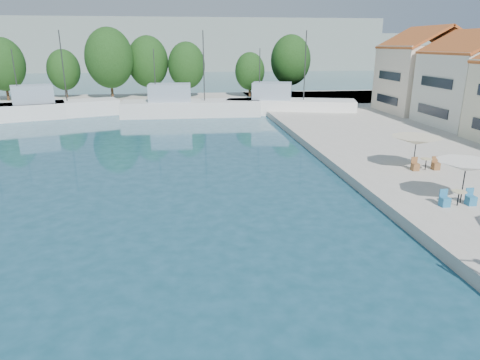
{
  "coord_description": "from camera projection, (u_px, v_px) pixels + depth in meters",
  "views": [
    {
      "loc": [
        -4.02,
        3.42,
        8.28
      ],
      "look_at": [
        -0.99,
        26.0,
        1.01
      ],
      "focal_mm": 32.0,
      "sensor_mm": 36.0,
      "label": 1
    }
  ],
  "objects": [
    {
      "name": "trawler_02",
      "position": [
        51.0,
        108.0,
        50.21
      ],
      "size": [
        14.92,
        8.57,
        10.2
      ],
      "rotation": [
        0.0,
        0.0,
        0.35
      ],
      "color": "white",
      "rests_on": "ground"
    },
    {
      "name": "tree_02",
      "position": [
        3.0,
        64.0,
        59.23
      ],
      "size": [
        5.84,
        5.84,
        8.64
      ],
      "color": "#3F2B19",
      "rests_on": "quay_far"
    },
    {
      "name": "tree_04",
      "position": [
        109.0,
        58.0,
        60.63
      ],
      "size": [
        6.76,
        6.76,
        10.0
      ],
      "color": "#3F2B19",
      "rests_on": "quay_far"
    },
    {
      "name": "cafe_table_02",
      "position": [
        458.0,
        200.0,
        21.2
      ],
      "size": [
        1.82,
        0.7,
        0.76
      ],
      "color": "black",
      "rests_on": "quay_right"
    },
    {
      "name": "trawler_04",
      "position": [
        287.0,
        105.0,
        52.6
      ],
      "size": [
        16.02,
        8.07,
        10.2
      ],
      "rotation": [
        0.0,
        0.0,
        -0.27
      ],
      "color": "white",
      "rests_on": "ground"
    },
    {
      "name": "tree_03",
      "position": [
        64.0,
        70.0,
        63.02
      ],
      "size": [
        4.73,
        4.73,
        7.0
      ],
      "color": "#3F2B19",
      "rests_on": "quay_far"
    },
    {
      "name": "building_06",
      "position": [
        426.0,
        69.0,
        49.32
      ],
      "size": [
        9.0,
        8.8,
        10.2
      ],
      "color": "#F6E0C5",
      "rests_on": "quay_right"
    },
    {
      "name": "cafe_table_03",
      "position": [
        426.0,
        166.0,
        27.2
      ],
      "size": [
        1.82,
        0.7,
        0.76
      ],
      "color": "black",
      "rests_on": "quay_right"
    },
    {
      "name": "building_05",
      "position": [
        476.0,
        77.0,
        40.9
      ],
      "size": [
        8.4,
        8.8,
        9.7
      ],
      "color": "silver",
      "rests_on": "quay_right"
    },
    {
      "name": "hill_west",
      "position": [
        103.0,
        45.0,
        144.66
      ],
      "size": [
        180.0,
        40.0,
        16.0
      ],
      "primitive_type": "cube",
      "color": "gray",
      "rests_on": "ground"
    },
    {
      "name": "tree_05",
      "position": [
        148.0,
        62.0,
        63.85
      ],
      "size": [
        6.03,
        6.03,
        8.93
      ],
      "color": "#3F2B19",
      "rests_on": "quay_far"
    },
    {
      "name": "umbrella_white",
      "position": [
        466.0,
        166.0,
        21.06
      ],
      "size": [
        2.9,
        2.9,
        2.18
      ],
      "color": "black",
      "rests_on": "quay_right"
    },
    {
      "name": "hill_east",
      "position": [
        290.0,
        50.0,
        173.01
      ],
      "size": [
        140.0,
        40.0,
        12.0
      ],
      "primitive_type": "cube",
      "color": "gray",
      "rests_on": "ground"
    },
    {
      "name": "tree_08",
      "position": [
        291.0,
        60.0,
        66.46
      ],
      "size": [
        6.16,
        6.16,
        9.12
      ],
      "color": "#3F2B19",
      "rests_on": "quay_far"
    },
    {
      "name": "tree_07",
      "position": [
        250.0,
        71.0,
        63.94
      ],
      "size": [
        4.44,
        4.44,
        6.57
      ],
      "color": "#3F2B19",
      "rests_on": "quay_far"
    },
    {
      "name": "umbrella_cream",
      "position": [
        416.0,
        141.0,
        26.96
      ],
      "size": [
        3.15,
        3.15,
        2.11
      ],
      "color": "black",
      "rests_on": "quay_right"
    },
    {
      "name": "quay_far",
      "position": [
        155.0,
        102.0,
        61.96
      ],
      "size": [
        90.0,
        16.0,
        0.6
      ],
      "primitive_type": "cube",
      "color": "#AEAA9D",
      "rests_on": "ground"
    },
    {
      "name": "tree_06",
      "position": [
        187.0,
        65.0,
        63.31
      ],
      "size": [
        5.44,
        5.44,
        8.05
      ],
      "color": "#3F2B19",
      "rests_on": "quay_far"
    },
    {
      "name": "trawler_03",
      "position": [
        188.0,
        107.0,
        51.32
      ],
      "size": [
        16.42,
        4.55,
        10.2
      ],
      "rotation": [
        0.0,
        0.0,
        -0.02
      ],
      "color": "silver",
      "rests_on": "ground"
    }
  ]
}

